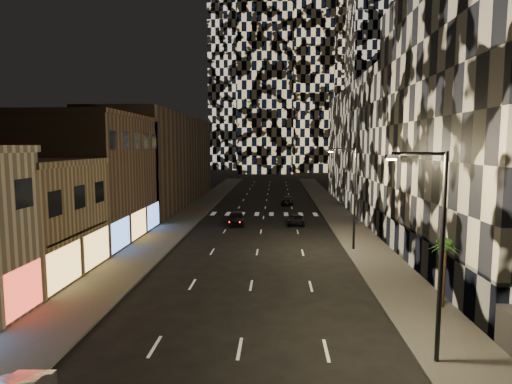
# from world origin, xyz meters

# --- Properties ---
(sidewalk_left) EXTENTS (4.00, 120.00, 0.15)m
(sidewalk_left) POSITION_xyz_m (-10.00, 50.00, 0.07)
(sidewalk_left) COLOR #47443F
(sidewalk_left) RESTS_ON ground
(sidewalk_right) EXTENTS (4.00, 120.00, 0.15)m
(sidewalk_right) POSITION_xyz_m (10.00, 50.00, 0.07)
(sidewalk_right) COLOR #47443F
(sidewalk_right) RESTS_ON ground
(curb_left) EXTENTS (0.20, 120.00, 0.15)m
(curb_left) POSITION_xyz_m (-7.90, 50.00, 0.07)
(curb_left) COLOR #4C4C47
(curb_left) RESTS_ON ground
(curb_right) EXTENTS (0.20, 120.00, 0.15)m
(curb_right) POSITION_xyz_m (7.90, 50.00, 0.07)
(curb_right) COLOR #4C4C47
(curb_right) RESTS_ON ground
(retail_tan) EXTENTS (10.00, 10.00, 8.00)m
(retail_tan) POSITION_xyz_m (-17.00, 21.00, 4.00)
(retail_tan) COLOR #876E51
(retail_tan) RESTS_ON ground
(retail_brown) EXTENTS (10.00, 15.00, 12.00)m
(retail_brown) POSITION_xyz_m (-17.00, 33.50, 6.00)
(retail_brown) COLOR brown
(retail_brown) RESTS_ON ground
(retail_filler_left) EXTENTS (10.00, 40.00, 14.00)m
(retail_filler_left) POSITION_xyz_m (-17.00, 60.00, 7.00)
(retail_filler_left) COLOR brown
(retail_filler_left) RESTS_ON ground
(midrise_base) EXTENTS (0.60, 25.00, 3.00)m
(midrise_base) POSITION_xyz_m (12.30, 24.50, 1.50)
(midrise_base) COLOR #383838
(midrise_base) RESTS_ON ground
(midrise_filler_right) EXTENTS (16.00, 40.00, 18.00)m
(midrise_filler_right) POSITION_xyz_m (20.00, 57.00, 9.00)
(midrise_filler_right) COLOR #232326
(midrise_filler_right) RESTS_ON ground
(tower_right_mid) EXTENTS (20.00, 20.00, 100.00)m
(tower_right_mid) POSITION_xyz_m (35.00, 135.00, 50.00)
(tower_right_mid) COLOR black
(tower_right_mid) RESTS_ON ground
(tower_left_back) EXTENTS (24.00, 24.00, 120.00)m
(tower_left_back) POSITION_xyz_m (-12.00, 165.00, 60.00)
(tower_left_back) COLOR black
(tower_left_back) RESTS_ON ground
(tower_center_low) EXTENTS (18.00, 18.00, 95.00)m
(tower_center_low) POSITION_xyz_m (-2.00, 140.00, 47.50)
(tower_center_low) COLOR black
(tower_center_low) RESTS_ON ground
(streetlight_near) EXTENTS (2.55, 0.25, 9.00)m
(streetlight_near) POSITION_xyz_m (8.35, 10.00, 5.35)
(streetlight_near) COLOR black
(streetlight_near) RESTS_ON sidewalk_right
(streetlight_far) EXTENTS (2.55, 0.25, 9.00)m
(streetlight_far) POSITION_xyz_m (8.35, 30.00, 5.35)
(streetlight_far) COLOR black
(streetlight_far) RESTS_ON sidewalk_right
(car_dark_midlane) EXTENTS (2.21, 4.75, 1.58)m
(car_dark_midlane) POSITION_xyz_m (-3.06, 42.07, 0.79)
(car_dark_midlane) COLOR black
(car_dark_midlane) RESTS_ON ground
(car_dark_oncoming) EXTENTS (2.22, 4.70, 1.32)m
(car_dark_oncoming) POSITION_xyz_m (3.50, 59.75, 0.66)
(car_dark_oncoming) COLOR black
(car_dark_oncoming) RESTS_ON ground
(car_dark_rightlane) EXTENTS (2.12, 4.28, 1.17)m
(car_dark_rightlane) POSITION_xyz_m (4.00, 41.94, 0.58)
(car_dark_rightlane) COLOR black
(car_dark_rightlane) RESTS_ON ground
(palm_tree) EXTENTS (2.04, 2.05, 4.02)m
(palm_tree) POSITION_xyz_m (11.20, 16.33, 3.47)
(palm_tree) COLOR #47331E
(palm_tree) RESTS_ON sidewalk_right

